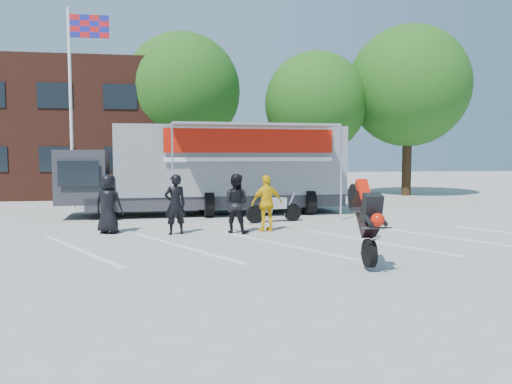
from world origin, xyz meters
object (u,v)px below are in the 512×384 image
object	(u,v)px
flagpole	(77,83)
parked_motorcycle	(274,222)
transporter_truck	(218,214)
spectator_leather_c	(235,204)
stunt_bike_rider	(358,264)
spectator_leather_b	(175,204)
tree_mid	(316,103)
spectator_leather_a	(109,204)
tree_left	(183,91)
tree_right	(408,86)
spectator_hivis	(267,203)

from	to	relation	value
flagpole	parked_motorcycle	xyz separation A→B (m)	(7.05, -5.02, -5.05)
transporter_truck	spectator_leather_c	xyz separation A→B (m)	(0.11, -4.73, 0.84)
stunt_bike_rider	spectator_leather_b	world-z (taller)	spectator_leather_b
spectator_leather_b	spectator_leather_c	xyz separation A→B (m)	(1.68, -0.03, -0.00)
tree_mid	spectator_leather_c	distance (m)	13.99
stunt_bike_rider	spectator_leather_c	bearing A→B (deg)	116.79
stunt_bike_rider	spectator_leather_a	world-z (taller)	spectator_leather_a
transporter_truck	parked_motorcycle	world-z (taller)	transporter_truck
parked_motorcycle	tree_left	bearing A→B (deg)	0.62
flagpole	spectator_leather_c	bearing A→B (deg)	-52.03
flagpole	stunt_bike_rider	bearing A→B (deg)	-56.54
tree_right	transporter_truck	distance (m)	14.10
tree_left	tree_mid	size ratio (longest dim) A/B	1.13
tree_mid	spectator_hivis	bearing A→B (deg)	-111.86
transporter_truck	spectator_hivis	size ratio (longest dim) A/B	6.28
tree_left	spectator_leather_b	xyz separation A→B (m)	(-0.39, -13.05, -4.73)
tree_left	tree_mid	world-z (taller)	tree_left
transporter_truck	flagpole	bearing A→B (deg)	153.22
flagpole	tree_mid	distance (m)	12.31
spectator_leather_a	transporter_truck	bearing A→B (deg)	-107.93
stunt_bike_rider	spectator_hivis	size ratio (longest dim) A/B	1.13
stunt_bike_rider	spectator_hivis	world-z (taller)	spectator_hivis
parked_motorcycle	spectator_hivis	bearing A→B (deg)	149.16
parked_motorcycle	stunt_bike_rider	distance (m)	6.43
tree_mid	spectator_hivis	size ratio (longest dim) A/B	4.70
stunt_bike_rider	spectator_leather_c	world-z (taller)	spectator_leather_c
transporter_truck	parked_motorcycle	size ratio (longest dim) A/B	5.16
spectator_hivis	tree_right	bearing A→B (deg)	-144.40
tree_mid	tree_right	distance (m)	5.11
tree_mid	spectator_leather_c	size ratio (longest dim) A/B	4.58
parked_motorcycle	stunt_bike_rider	xyz separation A→B (m)	(0.50, -6.41, 0.00)
tree_right	spectator_leather_c	distance (m)	16.57
flagpole	spectator_hivis	bearing A→B (deg)	-46.85
tree_left	spectator_leather_a	world-z (taller)	tree_left
parked_motorcycle	stunt_bike_rider	size ratio (longest dim) A/B	1.08
tree_left	stunt_bike_rider	xyz separation A→B (m)	(3.31, -17.43, -5.57)
spectator_leather_c	spectator_hivis	xyz separation A→B (m)	(0.94, 0.18, -0.02)
tree_right	stunt_bike_rider	xyz separation A→B (m)	(-8.69, -15.93, -5.88)
tree_right	spectator_leather_b	xyz separation A→B (m)	(-12.39, -11.55, -5.04)
tree_mid	spectator_leather_b	size ratio (longest dim) A/B	4.58
flagpole	spectator_leather_b	world-z (taller)	flagpole
transporter_truck	spectator_leather_a	bearing A→B (deg)	-132.32
tree_mid	spectator_leather_a	world-z (taller)	tree_mid
tree_mid	tree_left	bearing A→B (deg)	171.87
tree_right	transporter_truck	bearing A→B (deg)	-147.65
tree_left	parked_motorcycle	xyz separation A→B (m)	(2.81, -11.02, -5.57)
tree_mid	tree_right	world-z (taller)	tree_right
tree_left	spectator_leather_c	size ratio (longest dim) A/B	5.15
transporter_truck	tree_right	bearing A→B (deg)	29.10
flagpole	tree_mid	world-z (taller)	flagpole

